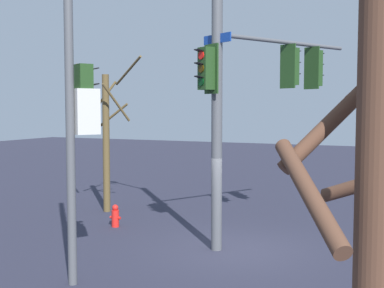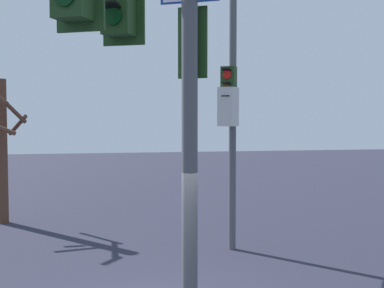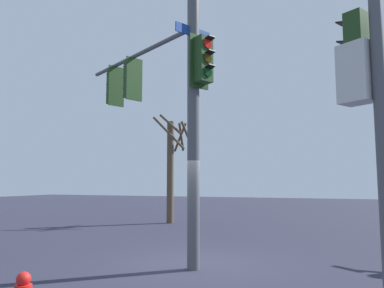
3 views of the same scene
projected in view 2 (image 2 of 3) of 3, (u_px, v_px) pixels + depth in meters
name	position (u px, v px, depth m)	size (l,w,h in m)	color
main_signal_pole_assembly	(181.00, 34.00, 8.12)	(5.64, 5.28, 8.59)	#4C4F54
secondary_pole_assembly	(230.00, 102.00, 12.96)	(0.63, 0.72, 7.66)	#4C4F54
bare_tree_across_street	(1.00, 144.00, 16.42)	(2.04, 2.04, 5.26)	brown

